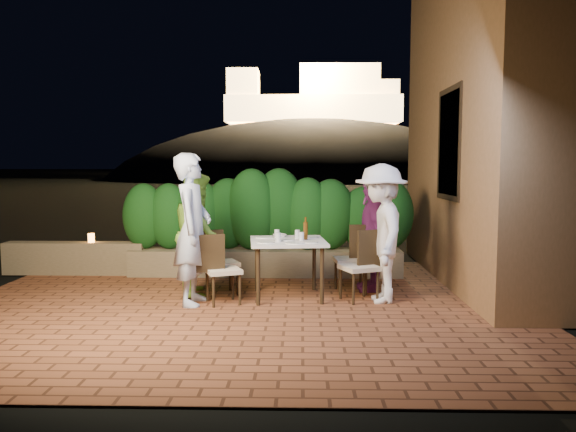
{
  "coord_description": "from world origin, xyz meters",
  "views": [
    {
      "loc": [
        0.77,
        -6.33,
        1.72
      ],
      "look_at": [
        0.59,
        0.92,
        1.05
      ],
      "focal_mm": 35.0,
      "sensor_mm": 36.0,
      "label": 1
    }
  ],
  "objects_px": {
    "diner_green": "(198,233)",
    "chair_right_back": "(351,258)",
    "chair_left_front": "(223,269)",
    "parapet_lamp": "(91,238)",
    "dining_table": "(288,269)",
    "chair_left_back": "(222,262)",
    "bowl": "(280,236)",
    "chair_right_front": "(359,266)",
    "diner_blue": "(193,229)",
    "diner_white": "(381,233)",
    "beer_bottle": "(306,228)",
    "diner_purple": "(372,234)"
  },
  "relations": [
    {
      "from": "dining_table",
      "to": "chair_left_back",
      "type": "relative_size",
      "value": 1.1
    },
    {
      "from": "chair_left_front",
      "to": "chair_right_front",
      "type": "bearing_deg",
      "value": -16.42
    },
    {
      "from": "chair_right_front",
      "to": "parapet_lamp",
      "type": "distance_m",
      "value": 4.35
    },
    {
      "from": "bowl",
      "to": "parapet_lamp",
      "type": "relative_size",
      "value": 1.22
    },
    {
      "from": "bowl",
      "to": "diner_green",
      "type": "bearing_deg",
      "value": -175.48
    },
    {
      "from": "beer_bottle",
      "to": "parapet_lamp",
      "type": "xyz_separation_m",
      "value": [
        -3.35,
        1.43,
        -0.33
      ]
    },
    {
      "from": "chair_left_back",
      "to": "dining_table",
      "type": "bearing_deg",
      "value": -35.81
    },
    {
      "from": "beer_bottle",
      "to": "diner_blue",
      "type": "bearing_deg",
      "value": -163.4
    },
    {
      "from": "chair_left_back",
      "to": "diner_blue",
      "type": "relative_size",
      "value": 0.47
    },
    {
      "from": "chair_left_front",
      "to": "chair_left_back",
      "type": "bearing_deg",
      "value": 77.61
    },
    {
      "from": "chair_right_back",
      "to": "diner_green",
      "type": "distance_m",
      "value": 2.07
    },
    {
      "from": "chair_left_front",
      "to": "chair_right_back",
      "type": "relative_size",
      "value": 0.95
    },
    {
      "from": "diner_purple",
      "to": "chair_left_front",
      "type": "bearing_deg",
      "value": -70.03
    },
    {
      "from": "chair_right_back",
      "to": "parapet_lamp",
      "type": "xyz_separation_m",
      "value": [
        -3.96,
        1.15,
        0.11
      ]
    },
    {
      "from": "chair_left_front",
      "to": "chair_right_back",
      "type": "xyz_separation_m",
      "value": [
        1.63,
        0.67,
        0.02
      ]
    },
    {
      "from": "diner_white",
      "to": "bowl",
      "type": "bearing_deg",
      "value": -111.08
    },
    {
      "from": "diner_white",
      "to": "parapet_lamp",
      "type": "height_order",
      "value": "diner_white"
    },
    {
      "from": "diner_green",
      "to": "chair_right_back",
      "type": "bearing_deg",
      "value": -96.09
    },
    {
      "from": "chair_left_front",
      "to": "chair_left_back",
      "type": "xyz_separation_m",
      "value": [
        -0.09,
        0.5,
        -0.0
      ]
    },
    {
      "from": "diner_blue",
      "to": "parapet_lamp",
      "type": "bearing_deg",
      "value": 48.94
    },
    {
      "from": "diner_blue",
      "to": "chair_right_front",
      "type": "bearing_deg",
      "value": -82.17
    },
    {
      "from": "chair_left_back",
      "to": "diner_green",
      "type": "bearing_deg",
      "value": 151.51
    },
    {
      "from": "diner_purple",
      "to": "diner_blue",
      "type": "bearing_deg",
      "value": -72.61
    },
    {
      "from": "chair_left_front",
      "to": "bowl",
      "type": "bearing_deg",
      "value": 19.68
    },
    {
      "from": "chair_right_front",
      "to": "bowl",
      "type": "bearing_deg",
      "value": -46.5
    },
    {
      "from": "chair_left_back",
      "to": "diner_blue",
      "type": "bearing_deg",
      "value": -142.42
    },
    {
      "from": "chair_left_back",
      "to": "chair_right_front",
      "type": "height_order",
      "value": "chair_right_front"
    },
    {
      "from": "chair_right_back",
      "to": "diner_green",
      "type": "height_order",
      "value": "diner_green"
    },
    {
      "from": "diner_blue",
      "to": "chair_left_front",
      "type": "bearing_deg",
      "value": -83.3
    },
    {
      "from": "diner_green",
      "to": "chair_left_front",
      "type": "bearing_deg",
      "value": -152.72
    },
    {
      "from": "chair_left_back",
      "to": "diner_white",
      "type": "distance_m",
      "value": 2.12
    },
    {
      "from": "chair_right_back",
      "to": "diner_purple",
      "type": "bearing_deg",
      "value": -166.19
    },
    {
      "from": "chair_right_back",
      "to": "diner_purple",
      "type": "xyz_separation_m",
      "value": [
        0.29,
        0.1,
        0.32
      ]
    },
    {
      "from": "bowl",
      "to": "chair_right_front",
      "type": "height_order",
      "value": "chair_right_front"
    },
    {
      "from": "diner_green",
      "to": "diner_blue",
      "type": "bearing_deg",
      "value": 173.56
    },
    {
      "from": "bowl",
      "to": "diner_purple",
      "type": "height_order",
      "value": "diner_purple"
    },
    {
      "from": "dining_table",
      "to": "parapet_lamp",
      "type": "bearing_deg",
      "value": 154.59
    },
    {
      "from": "beer_bottle",
      "to": "chair_right_front",
      "type": "bearing_deg",
      "value": -17.14
    },
    {
      "from": "chair_left_back",
      "to": "diner_blue",
      "type": "xyz_separation_m",
      "value": [
        -0.28,
        -0.53,
        0.5
      ]
    },
    {
      "from": "dining_table",
      "to": "parapet_lamp",
      "type": "distance_m",
      "value": 3.46
    },
    {
      "from": "beer_bottle",
      "to": "chair_left_front",
      "type": "xyz_separation_m",
      "value": [
        -1.02,
        -0.38,
        -0.46
      ]
    },
    {
      "from": "diner_white",
      "to": "chair_right_back",
      "type": "bearing_deg",
      "value": -149.26
    },
    {
      "from": "diner_green",
      "to": "diner_white",
      "type": "bearing_deg",
      "value": -109.24
    },
    {
      "from": "bowl",
      "to": "parapet_lamp",
      "type": "height_order",
      "value": "bowl"
    },
    {
      "from": "chair_left_front",
      "to": "parapet_lamp",
      "type": "xyz_separation_m",
      "value": [
        -2.33,
        1.82,
        0.14
      ]
    },
    {
      "from": "beer_bottle",
      "to": "diner_green",
      "type": "height_order",
      "value": "diner_green"
    },
    {
      "from": "beer_bottle",
      "to": "parapet_lamp",
      "type": "relative_size",
      "value": 2.09
    },
    {
      "from": "chair_left_front",
      "to": "diner_purple",
      "type": "bearing_deg",
      "value": -0.41
    },
    {
      "from": "chair_left_front",
      "to": "parapet_lamp",
      "type": "relative_size",
      "value": 6.18
    },
    {
      "from": "chair_left_front",
      "to": "diner_blue",
      "type": "relative_size",
      "value": 0.47
    }
  ]
}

